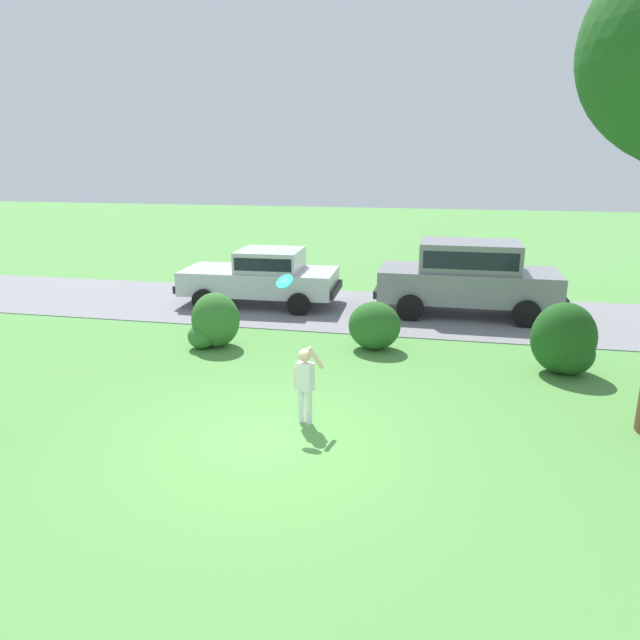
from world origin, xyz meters
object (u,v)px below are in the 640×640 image
at_px(parked_suv, 468,274).
at_px(parked_sedan, 263,275).
at_px(frisbee, 285,281).
at_px(child_thrower, 305,380).

bearing_deg(parked_suv, parked_sedan, -179.10).
bearing_deg(frisbee, parked_sedan, 110.21).
xyz_separation_m(parked_sedan, frisbee, (2.43, -6.60, 1.30)).
relative_size(child_thrower, frisbee, 3.97).
relative_size(parked_sedan, child_thrower, 3.46).
distance_m(parked_sedan, parked_suv, 5.51).
height_order(parked_suv, child_thrower, parked_suv).
xyz_separation_m(child_thrower, frisbee, (-0.41, 0.41, 1.43)).
bearing_deg(child_thrower, frisbee, 134.73).
relative_size(parked_suv, child_thrower, 3.66).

